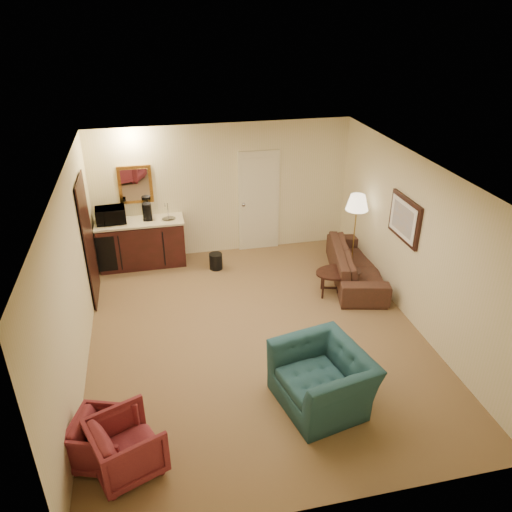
{
  "coord_description": "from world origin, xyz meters",
  "views": [
    {
      "loc": [
        -1.36,
        -6.13,
        4.63
      ],
      "look_at": [
        0.1,
        0.5,
        1.11
      ],
      "focal_mm": 35.0,
      "sensor_mm": 36.0,
      "label": 1
    }
  ],
  "objects_px": {
    "floor_lamp": "(354,234)",
    "coffee_maker": "(147,212)",
    "sofa": "(357,259)",
    "rose_chair_near": "(104,438)",
    "wetbar_cabinet": "(142,243)",
    "microwave": "(110,214)",
    "teal_armchair": "(323,370)",
    "waste_bin": "(216,261)",
    "coffee_table": "(338,283)",
    "rose_chair_far": "(126,444)"
  },
  "relations": [
    {
      "from": "microwave",
      "to": "coffee_maker",
      "type": "distance_m",
      "value": 0.66
    },
    {
      "from": "sofa",
      "to": "floor_lamp",
      "type": "bearing_deg",
      "value": 3.89
    },
    {
      "from": "sofa",
      "to": "coffee_table",
      "type": "xyz_separation_m",
      "value": [
        -0.51,
        -0.43,
        -0.18
      ]
    },
    {
      "from": "sofa",
      "to": "coffee_table",
      "type": "distance_m",
      "value": 0.69
    },
    {
      "from": "wetbar_cabinet",
      "to": "floor_lamp",
      "type": "xyz_separation_m",
      "value": [
        3.85,
        -1.1,
        0.31
      ]
    },
    {
      "from": "teal_armchair",
      "to": "rose_chair_far",
      "type": "distance_m",
      "value": 2.46
    },
    {
      "from": "sofa",
      "to": "rose_chair_near",
      "type": "height_order",
      "value": "sofa"
    },
    {
      "from": "rose_chair_far",
      "to": "floor_lamp",
      "type": "relative_size",
      "value": 0.47
    },
    {
      "from": "rose_chair_far",
      "to": "floor_lamp",
      "type": "bearing_deg",
      "value": -69.76
    },
    {
      "from": "sofa",
      "to": "rose_chair_near",
      "type": "distance_m",
      "value": 5.37
    },
    {
      "from": "floor_lamp",
      "to": "coffee_maker",
      "type": "height_order",
      "value": "floor_lamp"
    },
    {
      "from": "teal_armchair",
      "to": "waste_bin",
      "type": "xyz_separation_m",
      "value": [
        -0.8,
        3.82,
        -0.35
      ]
    },
    {
      "from": "wetbar_cabinet",
      "to": "microwave",
      "type": "relative_size",
      "value": 3.06
    },
    {
      "from": "sofa",
      "to": "microwave",
      "type": "relative_size",
      "value": 3.93
    },
    {
      "from": "microwave",
      "to": "teal_armchair",
      "type": "bearing_deg",
      "value": -62.62
    },
    {
      "from": "rose_chair_near",
      "to": "coffee_table",
      "type": "height_order",
      "value": "rose_chair_near"
    },
    {
      "from": "wetbar_cabinet",
      "to": "waste_bin",
      "type": "bearing_deg",
      "value": -19.25
    },
    {
      "from": "rose_chair_far",
      "to": "waste_bin",
      "type": "height_order",
      "value": "rose_chair_far"
    },
    {
      "from": "coffee_table",
      "to": "floor_lamp",
      "type": "relative_size",
      "value": 0.52
    },
    {
      "from": "rose_chair_far",
      "to": "waste_bin",
      "type": "relative_size",
      "value": 2.3
    },
    {
      "from": "sofa",
      "to": "floor_lamp",
      "type": "height_order",
      "value": "floor_lamp"
    },
    {
      "from": "coffee_table",
      "to": "coffee_maker",
      "type": "relative_size",
      "value": 2.46
    },
    {
      "from": "sofa",
      "to": "waste_bin",
      "type": "xyz_separation_m",
      "value": [
        -2.45,
        0.95,
        -0.25
      ]
    },
    {
      "from": "microwave",
      "to": "coffee_maker",
      "type": "bearing_deg",
      "value": -4.76
    },
    {
      "from": "waste_bin",
      "to": "microwave",
      "type": "height_order",
      "value": "microwave"
    },
    {
      "from": "sofa",
      "to": "coffee_maker",
      "type": "height_order",
      "value": "coffee_maker"
    },
    {
      "from": "coffee_table",
      "to": "floor_lamp",
      "type": "bearing_deg",
      "value": 53.1
    },
    {
      "from": "wetbar_cabinet",
      "to": "teal_armchair",
      "type": "height_order",
      "value": "teal_armchair"
    },
    {
      "from": "rose_chair_near",
      "to": "teal_armchair",
      "type": "bearing_deg",
      "value": -63.7
    },
    {
      "from": "rose_chair_near",
      "to": "microwave",
      "type": "distance_m",
      "value": 4.73
    },
    {
      "from": "floor_lamp",
      "to": "coffee_maker",
      "type": "relative_size",
      "value": 4.73
    },
    {
      "from": "waste_bin",
      "to": "wetbar_cabinet",
      "type": "bearing_deg",
      "value": 160.75
    },
    {
      "from": "wetbar_cabinet",
      "to": "microwave",
      "type": "xyz_separation_m",
      "value": [
        -0.5,
        0.03,
        0.64
      ]
    },
    {
      "from": "wetbar_cabinet",
      "to": "microwave",
      "type": "height_order",
      "value": "microwave"
    },
    {
      "from": "floor_lamp",
      "to": "waste_bin",
      "type": "xyz_separation_m",
      "value": [
        -2.5,
        0.63,
        -0.61
      ]
    },
    {
      "from": "sofa",
      "to": "coffee_table",
      "type": "height_order",
      "value": "sofa"
    },
    {
      "from": "floor_lamp",
      "to": "microwave",
      "type": "xyz_separation_m",
      "value": [
        -4.35,
        1.13,
        0.33
      ]
    },
    {
      "from": "floor_lamp",
      "to": "sofa",
      "type": "bearing_deg",
      "value": -98.91
    },
    {
      "from": "rose_chair_far",
      "to": "coffee_maker",
      "type": "xyz_separation_m",
      "value": [
        0.41,
        4.83,
        0.72
      ]
    },
    {
      "from": "wetbar_cabinet",
      "to": "floor_lamp",
      "type": "bearing_deg",
      "value": -15.96
    },
    {
      "from": "wetbar_cabinet",
      "to": "teal_armchair",
      "type": "xyz_separation_m",
      "value": [
        2.15,
        -4.29,
        0.05
      ]
    },
    {
      "from": "floor_lamp",
      "to": "wetbar_cabinet",
      "type": "bearing_deg",
      "value": 164.04
    },
    {
      "from": "rose_chair_near",
      "to": "microwave",
      "type": "height_order",
      "value": "microwave"
    },
    {
      "from": "rose_chair_far",
      "to": "coffee_table",
      "type": "xyz_separation_m",
      "value": [
        3.54,
        2.96,
        -0.13
      ]
    },
    {
      "from": "floor_lamp",
      "to": "microwave",
      "type": "bearing_deg",
      "value": 165.38
    },
    {
      "from": "coffee_table",
      "to": "microwave",
      "type": "xyz_separation_m",
      "value": [
        -3.79,
        1.88,
        0.87
      ]
    },
    {
      "from": "teal_armchair",
      "to": "waste_bin",
      "type": "height_order",
      "value": "teal_armchair"
    },
    {
      "from": "teal_armchair",
      "to": "waste_bin",
      "type": "distance_m",
      "value": 3.92
    },
    {
      "from": "wetbar_cabinet",
      "to": "floor_lamp",
      "type": "height_order",
      "value": "floor_lamp"
    },
    {
      "from": "teal_armchair",
      "to": "wetbar_cabinet",
      "type": "bearing_deg",
      "value": -165.89
    }
  ]
}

